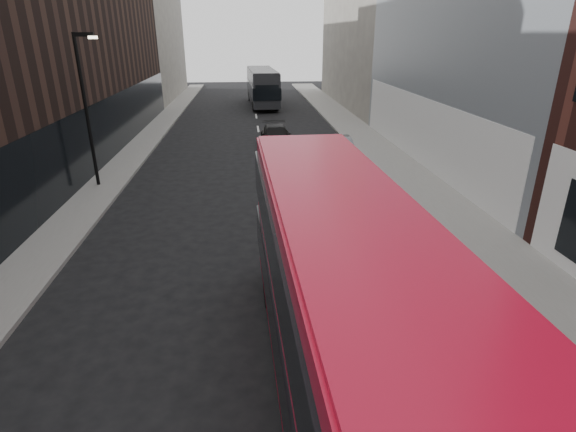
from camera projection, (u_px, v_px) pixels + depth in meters
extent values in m
cube|color=slate|center=(373.00, 146.00, 30.05)|extent=(3.00, 80.00, 0.15)
cube|color=slate|center=(136.00, 151.00, 28.76)|extent=(2.00, 80.00, 0.15)
cube|color=silver|center=(422.00, 131.00, 25.81)|extent=(0.35, 21.00, 3.80)
cube|color=slate|center=(368.00, 13.00, 44.54)|extent=(5.00, 24.00, 18.00)
cube|color=black|center=(87.00, 35.00, 30.47)|extent=(5.00, 24.00, 14.00)
cube|color=slate|center=(150.00, 39.00, 50.94)|extent=(5.00, 20.00, 13.00)
cylinder|color=black|center=(87.00, 113.00, 20.93)|extent=(0.16, 0.16, 7.00)
cube|color=black|center=(83.00, 34.00, 19.68)|extent=(0.90, 0.15, 0.18)
cube|color=#FFF2CC|center=(93.00, 37.00, 19.76)|extent=(0.35, 0.22, 0.12)
cube|color=#B30B25|center=(338.00, 297.00, 8.68)|extent=(2.78, 10.92, 3.94)
cube|color=black|center=(337.00, 324.00, 8.92)|extent=(2.90, 10.97, 1.08)
cube|color=black|center=(341.00, 249.00, 8.29)|extent=(2.90, 10.97, 1.08)
cube|color=black|center=(299.00, 215.00, 13.88)|extent=(2.10, 0.14, 1.38)
cube|color=#B30B25|center=(343.00, 200.00, 7.92)|extent=(2.67, 10.48, 0.12)
cylinder|color=black|center=(270.00, 290.00, 12.46)|extent=(0.32, 0.99, 0.99)
cylinder|color=black|center=(346.00, 285.00, 12.70)|extent=(0.32, 0.99, 0.99)
cube|color=black|center=(262.00, 86.00, 46.92)|extent=(3.06, 11.39, 3.18)
cube|color=black|center=(262.00, 88.00, 47.00)|extent=(3.18, 11.45, 1.13)
cube|color=black|center=(267.00, 93.00, 41.74)|extent=(2.18, 0.17, 1.44)
cube|color=black|center=(258.00, 81.00, 52.15)|extent=(2.18, 0.17, 1.44)
cube|color=black|center=(262.00, 70.00, 46.31)|extent=(2.93, 10.94, 0.12)
cylinder|color=black|center=(250.00, 96.00, 50.66)|extent=(0.35, 1.04, 1.03)
cylinder|color=black|center=(270.00, 96.00, 50.94)|extent=(0.35, 1.04, 1.03)
cylinder|color=black|center=(254.00, 106.00, 44.03)|extent=(0.35, 1.04, 1.03)
cylinder|color=black|center=(277.00, 105.00, 44.31)|extent=(0.35, 1.04, 1.03)
imported|color=black|center=(331.00, 165.00, 23.83)|extent=(1.73, 3.75, 1.25)
imported|color=#95979D|center=(337.00, 151.00, 26.03)|extent=(1.70, 4.70, 1.54)
imported|color=black|center=(276.00, 136.00, 30.13)|extent=(1.95, 4.76, 1.38)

